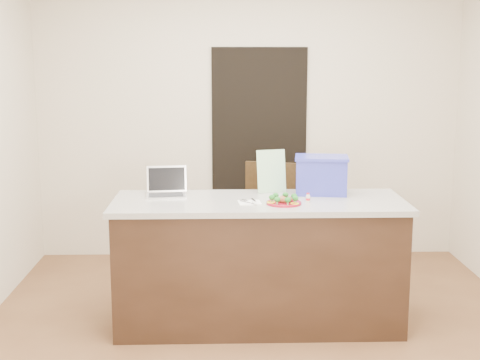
{
  "coord_description": "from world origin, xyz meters",
  "views": [
    {
      "loc": [
        -0.27,
        -4.34,
        1.92
      ],
      "look_at": [
        -0.13,
        0.2,
        1.07
      ],
      "focal_mm": 50.0,
      "sensor_mm": 36.0,
      "label": 1
    }
  ],
  "objects_px": {
    "blue_box": "(321,175)",
    "chair": "(273,217)",
    "island": "(259,262)",
    "yogurt_bottle": "(308,198)",
    "laptop": "(166,188)",
    "plate": "(284,203)",
    "napkin": "(250,203)"
  },
  "relations": [
    {
      "from": "laptop",
      "to": "yogurt_bottle",
      "type": "bearing_deg",
      "value": -20.63
    },
    {
      "from": "napkin",
      "to": "laptop",
      "type": "distance_m",
      "value": 0.66
    },
    {
      "from": "island",
      "to": "yogurt_bottle",
      "type": "bearing_deg",
      "value": -12.95
    },
    {
      "from": "yogurt_bottle",
      "to": "blue_box",
      "type": "distance_m",
      "value": 0.34
    },
    {
      "from": "island",
      "to": "blue_box",
      "type": "relative_size",
      "value": 4.94
    },
    {
      "from": "laptop",
      "to": "chair",
      "type": "bearing_deg",
      "value": 32.59
    },
    {
      "from": "laptop",
      "to": "blue_box",
      "type": "bearing_deg",
      "value": -4.64
    },
    {
      "from": "napkin",
      "to": "yogurt_bottle",
      "type": "relative_size",
      "value": 2.36
    },
    {
      "from": "plate",
      "to": "napkin",
      "type": "bearing_deg",
      "value": 170.05
    },
    {
      "from": "plate",
      "to": "chair",
      "type": "relative_size",
      "value": 0.23
    },
    {
      "from": "island",
      "to": "chair",
      "type": "xyz_separation_m",
      "value": [
        0.17,
        0.85,
        0.13
      ]
    },
    {
      "from": "chair",
      "to": "napkin",
      "type": "bearing_deg",
      "value": -86.82
    },
    {
      "from": "yogurt_bottle",
      "to": "blue_box",
      "type": "height_order",
      "value": "blue_box"
    },
    {
      "from": "plate",
      "to": "blue_box",
      "type": "distance_m",
      "value": 0.48
    },
    {
      "from": "yogurt_bottle",
      "to": "plate",
      "type": "bearing_deg",
      "value": -161.61
    },
    {
      "from": "plate",
      "to": "chair",
      "type": "bearing_deg",
      "value": 89.82
    },
    {
      "from": "plate",
      "to": "yogurt_bottle",
      "type": "height_order",
      "value": "yogurt_bottle"
    },
    {
      "from": "laptop",
      "to": "napkin",
      "type": "bearing_deg",
      "value": -31.19
    },
    {
      "from": "plate",
      "to": "blue_box",
      "type": "bearing_deg",
      "value": 48.41
    },
    {
      "from": "plate",
      "to": "chair",
      "type": "distance_m",
      "value": 1.04
    },
    {
      "from": "laptop",
      "to": "chair",
      "type": "distance_m",
      "value": 1.13
    },
    {
      "from": "plate",
      "to": "laptop",
      "type": "height_order",
      "value": "laptop"
    },
    {
      "from": "yogurt_bottle",
      "to": "blue_box",
      "type": "relative_size",
      "value": 0.15
    },
    {
      "from": "laptop",
      "to": "blue_box",
      "type": "height_order",
      "value": "blue_box"
    },
    {
      "from": "yogurt_bottle",
      "to": "laptop",
      "type": "xyz_separation_m",
      "value": [
        -1.0,
        0.27,
        0.03
      ]
    },
    {
      "from": "island",
      "to": "plate",
      "type": "height_order",
      "value": "plate"
    },
    {
      "from": "laptop",
      "to": "blue_box",
      "type": "relative_size",
      "value": 0.74
    },
    {
      "from": "laptop",
      "to": "chair",
      "type": "xyz_separation_m",
      "value": [
        0.83,
        0.66,
        -0.39
      ]
    },
    {
      "from": "island",
      "to": "blue_box",
      "type": "height_order",
      "value": "blue_box"
    },
    {
      "from": "yogurt_bottle",
      "to": "chair",
      "type": "height_order",
      "value": "chair"
    },
    {
      "from": "napkin",
      "to": "blue_box",
      "type": "distance_m",
      "value": 0.64
    },
    {
      "from": "blue_box",
      "to": "chair",
      "type": "distance_m",
      "value": 0.85
    }
  ]
}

